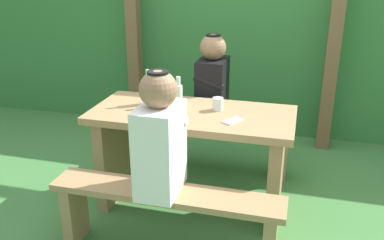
{
  "coord_description": "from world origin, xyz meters",
  "views": [
    {
      "loc": [
        0.7,
        -2.62,
        1.73
      ],
      "look_at": [
        0.0,
        0.0,
        0.68
      ],
      "focal_mm": 39.2,
      "sensor_mm": 36.0,
      "label": 1
    }
  ],
  "objects_px": {
    "drinking_glass": "(218,104)",
    "cell_phone": "(233,121)",
    "person_black_coat": "(212,82)",
    "bench_far": "(210,134)",
    "bottle_right": "(178,97)",
    "bottle_center": "(165,93)",
    "bench_near": "(166,210)",
    "picnic_table": "(192,143)",
    "bottle_left": "(148,91)",
    "person_white_shirt": "(160,138)"
  },
  "relations": [
    {
      "from": "bench_far",
      "to": "person_white_shirt",
      "type": "height_order",
      "value": "person_white_shirt"
    },
    {
      "from": "bottle_center",
      "to": "cell_phone",
      "type": "bearing_deg",
      "value": -19.46
    },
    {
      "from": "bench_far",
      "to": "bottle_right",
      "type": "relative_size",
      "value": 5.72
    },
    {
      "from": "bench_far",
      "to": "bottle_left",
      "type": "xyz_separation_m",
      "value": [
        -0.35,
        -0.52,
        0.51
      ]
    },
    {
      "from": "bench_far",
      "to": "drinking_glass",
      "type": "bearing_deg",
      "value": -72.38
    },
    {
      "from": "person_white_shirt",
      "to": "bottle_left",
      "type": "xyz_separation_m",
      "value": [
        -0.32,
        0.67,
        0.05
      ]
    },
    {
      "from": "picnic_table",
      "to": "drinking_glass",
      "type": "bearing_deg",
      "value": 24.69
    },
    {
      "from": "person_white_shirt",
      "to": "bottle_right",
      "type": "height_order",
      "value": "person_white_shirt"
    },
    {
      "from": "person_black_coat",
      "to": "bottle_right",
      "type": "distance_m",
      "value": 0.62
    },
    {
      "from": "bench_far",
      "to": "cell_phone",
      "type": "height_order",
      "value": "cell_phone"
    },
    {
      "from": "bottle_center",
      "to": "cell_phone",
      "type": "height_order",
      "value": "bottle_center"
    },
    {
      "from": "person_white_shirt",
      "to": "bottle_center",
      "type": "distance_m",
      "value": 0.69
    },
    {
      "from": "person_white_shirt",
      "to": "person_black_coat",
      "type": "relative_size",
      "value": 1.0
    },
    {
      "from": "person_white_shirt",
      "to": "picnic_table",
      "type": "bearing_deg",
      "value": 87.39
    },
    {
      "from": "picnic_table",
      "to": "person_white_shirt",
      "type": "height_order",
      "value": "person_white_shirt"
    },
    {
      "from": "picnic_table",
      "to": "bottle_center",
      "type": "xyz_separation_m",
      "value": [
        -0.22,
        0.07,
        0.33
      ]
    },
    {
      "from": "picnic_table",
      "to": "cell_phone",
      "type": "relative_size",
      "value": 10.0
    },
    {
      "from": "bench_near",
      "to": "person_white_shirt",
      "type": "bearing_deg",
      "value": 173.01
    },
    {
      "from": "bottle_right",
      "to": "bottle_center",
      "type": "relative_size",
      "value": 1.03
    },
    {
      "from": "person_black_coat",
      "to": "bottle_center",
      "type": "xyz_separation_m",
      "value": [
        -0.23,
        -0.52,
        0.05
      ]
    },
    {
      "from": "bottle_left",
      "to": "picnic_table",
      "type": "bearing_deg",
      "value": -12.71
    },
    {
      "from": "picnic_table",
      "to": "person_white_shirt",
      "type": "bearing_deg",
      "value": -92.61
    },
    {
      "from": "picnic_table",
      "to": "drinking_glass",
      "type": "distance_m",
      "value": 0.33
    },
    {
      "from": "person_white_shirt",
      "to": "bottle_center",
      "type": "height_order",
      "value": "person_white_shirt"
    },
    {
      "from": "person_white_shirt",
      "to": "cell_phone",
      "type": "bearing_deg",
      "value": 55.21
    },
    {
      "from": "drinking_glass",
      "to": "cell_phone",
      "type": "relative_size",
      "value": 0.64
    },
    {
      "from": "picnic_table",
      "to": "bench_near",
      "type": "height_order",
      "value": "picnic_table"
    },
    {
      "from": "person_black_coat",
      "to": "drinking_glass",
      "type": "distance_m",
      "value": 0.54
    },
    {
      "from": "drinking_glass",
      "to": "bottle_center",
      "type": "relative_size",
      "value": 0.37
    },
    {
      "from": "person_black_coat",
      "to": "bottle_right",
      "type": "relative_size",
      "value": 2.94
    },
    {
      "from": "bench_far",
      "to": "person_white_shirt",
      "type": "bearing_deg",
      "value": -91.3
    },
    {
      "from": "drinking_glass",
      "to": "bottle_center",
      "type": "distance_m",
      "value": 0.39
    },
    {
      "from": "bench_near",
      "to": "cell_phone",
      "type": "height_order",
      "value": "cell_phone"
    },
    {
      "from": "picnic_table",
      "to": "person_black_coat",
      "type": "bearing_deg",
      "value": 88.84
    },
    {
      "from": "person_black_coat",
      "to": "cell_phone",
      "type": "height_order",
      "value": "person_black_coat"
    },
    {
      "from": "bottle_center",
      "to": "drinking_glass",
      "type": "bearing_deg",
      "value": 1.1
    },
    {
      "from": "bench_near",
      "to": "bench_far",
      "type": "relative_size",
      "value": 1.0
    },
    {
      "from": "bench_far",
      "to": "picnic_table",
      "type": "bearing_deg",
      "value": -90.0
    },
    {
      "from": "bench_near",
      "to": "bench_far",
      "type": "xyz_separation_m",
      "value": [
        0.0,
        1.19,
        0.0
      ]
    },
    {
      "from": "bottle_right",
      "to": "bottle_center",
      "type": "height_order",
      "value": "bottle_right"
    },
    {
      "from": "bench_near",
      "to": "person_black_coat",
      "type": "bearing_deg",
      "value": 89.42
    },
    {
      "from": "bench_far",
      "to": "person_white_shirt",
      "type": "distance_m",
      "value": 1.28
    },
    {
      "from": "bottle_left",
      "to": "bench_near",
      "type": "bearing_deg",
      "value": -62.86
    },
    {
      "from": "cell_phone",
      "to": "bench_near",
      "type": "bearing_deg",
      "value": -91.94
    },
    {
      "from": "bottle_center",
      "to": "bottle_left",
      "type": "bearing_deg",
      "value": 175.86
    },
    {
      "from": "person_black_coat",
      "to": "bench_far",
      "type": "bearing_deg",
      "value": 164.55
    },
    {
      "from": "person_white_shirt",
      "to": "bottle_right",
      "type": "xyz_separation_m",
      "value": [
        -0.07,
        0.58,
        0.05
      ]
    },
    {
      "from": "person_white_shirt",
      "to": "drinking_glass",
      "type": "bearing_deg",
      "value": 73.96
    },
    {
      "from": "bench_near",
      "to": "bottle_center",
      "type": "xyz_separation_m",
      "value": [
        -0.22,
        0.66,
        0.51
      ]
    },
    {
      "from": "picnic_table",
      "to": "bottle_left",
      "type": "bearing_deg",
      "value": 167.29
    }
  ]
}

